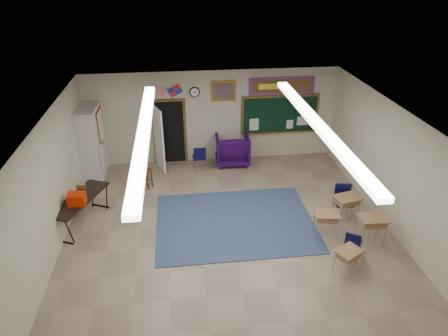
{
  "coord_description": "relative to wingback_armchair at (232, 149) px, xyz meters",
  "views": [
    {
      "loc": [
        -1.09,
        -7.51,
        6.05
      ],
      "look_at": [
        0.0,
        1.5,
        1.23
      ],
      "focal_mm": 32.0,
      "sensor_mm": 36.0,
      "label": 1
    }
  ],
  "objects": [
    {
      "name": "wall_flags",
      "position": [
        -2.0,
        0.29,
        1.98
      ],
      "size": [
        1.16,
        0.06,
        0.7
      ],
      "primitive_type": null,
      "color": "red",
      "rests_on": "back_wall"
    },
    {
      "name": "wooden_stool",
      "position": [
        -2.69,
        -1.32,
        -0.2
      ],
      "size": [
        0.33,
        0.33,
        0.58
      ],
      "color": "#4C2716",
      "rests_on": "floor"
    },
    {
      "name": "student_desk_front_left",
      "position": [
        1.68,
        -4.22,
        -0.11
      ],
      "size": [
        0.65,
        0.53,
        0.7
      ],
      "rotation": [
        0.0,
        0.0,
        -0.17
      ],
      "color": "olive",
      "rests_on": "floor"
    },
    {
      "name": "chalkboard",
      "position": [
        1.6,
        0.31,
        0.97
      ],
      "size": [
        2.55,
        0.14,
        1.3
      ],
      "color": "brown",
      "rests_on": "back_wall"
    },
    {
      "name": "student_chair_desk_b",
      "position": [
        2.39,
        -3.49,
        -0.04
      ],
      "size": [
        0.52,
        0.52,
        0.91
      ],
      "primitive_type": null,
      "rotation": [
        0.0,
        0.0,
        -0.14
      ],
      "color": "#080832",
      "rests_on": "floor"
    },
    {
      "name": "bulletin_board",
      "position": [
        1.6,
        0.32,
        1.95
      ],
      "size": [
        2.1,
        0.05,
        0.55
      ],
      "color": "red",
      "rests_on": "back_wall"
    },
    {
      "name": "student_chair_desk_a",
      "position": [
        2.03,
        -4.99,
        -0.13
      ],
      "size": [
        0.51,
        0.51,
        0.74
      ],
      "primitive_type": null,
      "rotation": [
        0.0,
        0.0,
        2.56
      ],
      "color": "#080832",
      "rests_on": "floor"
    },
    {
      "name": "folding_table",
      "position": [
        -4.25,
        -2.94,
        -0.08
      ],
      "size": [
        1.29,
        1.92,
        1.04
      ],
      "rotation": [
        0.0,
        0.0,
        -0.41
      ],
      "color": "black",
      "rests_on": "floor"
    },
    {
      "name": "student_desk_back_left",
      "position": [
        1.69,
        -5.51,
        -0.14
      ],
      "size": [
        0.66,
        0.61,
        0.64
      ],
      "rotation": [
        0.0,
        0.0,
        0.5
      ],
      "color": "olive",
      "rests_on": "floor"
    },
    {
      "name": "area_rug",
      "position": [
        -0.4,
        -3.35,
        -0.49
      ],
      "size": [
        4.0,
        3.0,
        0.02
      ],
      "primitive_type": "cube",
      "color": "#354364",
      "rests_on": "floor"
    },
    {
      "name": "wingback_armchair",
      "position": [
        0.0,
        0.0,
        0.0
      ],
      "size": [
        1.1,
        1.13,
        1.0
      ],
      "primitive_type": "imported",
      "rotation": [
        0.0,
        0.0,
        3.11
      ],
      "color": "#22053A",
      "rests_on": "floor"
    },
    {
      "name": "storage_cabinet",
      "position": [
        -4.31,
        -0.3,
        0.6
      ],
      "size": [
        0.59,
        1.25,
        2.2
      ],
      "color": "beige",
      "rests_on": "floor"
    },
    {
      "name": "fluorescent_strips",
      "position": [
        -0.6,
        -4.15,
        2.44
      ],
      "size": [
        3.86,
        6.0,
        0.1
      ],
      "primitive_type": null,
      "color": "white",
      "rests_on": "ceiling"
    },
    {
      "name": "floor",
      "position": [
        -0.6,
        -4.15,
        -0.5
      ],
      "size": [
        9.0,
        9.0,
        0.0
      ],
      "primitive_type": "plane",
      "color": "gray",
      "rests_on": "ground"
    },
    {
      "name": "wall_clock",
      "position": [
        -1.15,
        0.32,
        1.85
      ],
      "size": [
        0.32,
        0.05,
        0.32
      ],
      "color": "black",
      "rests_on": "back_wall"
    },
    {
      "name": "framed_art_print",
      "position": [
        -0.25,
        0.32,
        1.85
      ],
      "size": [
        0.75,
        0.05,
        0.65
      ],
      "color": "olive",
      "rests_on": "back_wall"
    },
    {
      "name": "back_wall",
      "position": [
        -0.6,
        0.35,
        1.0
      ],
      "size": [
        8.0,
        0.04,
        3.0
      ],
      "primitive_type": "cube",
      "color": "#ADA28C",
      "rests_on": "floor"
    },
    {
      "name": "left_wall",
      "position": [
        -4.6,
        -4.15,
        1.0
      ],
      "size": [
        0.04,
        9.0,
        3.0
      ],
      "primitive_type": "cube",
      "color": "#ADA28C",
      "rests_on": "floor"
    },
    {
      "name": "student_desk_back_right",
      "position": [
        2.63,
        -4.59,
        -0.07
      ],
      "size": [
        0.65,
        0.49,
        0.76
      ],
      "rotation": [
        0.0,
        0.0,
        -0.03
      ],
      "color": "olive",
      "rests_on": "floor"
    },
    {
      "name": "right_wall",
      "position": [
        3.4,
        -4.15,
        1.0
      ],
      "size": [
        0.04,
        9.0,
        3.0
      ],
      "primitive_type": "cube",
      "color": "#ADA28C",
      "rests_on": "floor"
    },
    {
      "name": "student_chair_reading",
      "position": [
        -1.11,
        -0.38,
        -0.07
      ],
      "size": [
        0.45,
        0.45,
        0.85
      ],
      "primitive_type": null,
      "rotation": [
        0.0,
        0.0,
        3.2
      ],
      "color": "#080832",
      "rests_on": "floor"
    },
    {
      "name": "student_desk_front_right",
      "position": [
        2.4,
        -3.64,
        -0.09
      ],
      "size": [
        0.71,
        0.59,
        0.74
      ],
      "rotation": [
        0.0,
        0.0,
        0.23
      ],
      "color": "olive",
      "rests_on": "floor"
    },
    {
      "name": "doorway",
      "position": [
        -2.1,
        0.2,
        0.56
      ],
      "size": [
        1.1,
        0.89,
        2.16
      ],
      "color": "black",
      "rests_on": "back_wall"
    },
    {
      "name": "ceiling",
      "position": [
        -0.6,
        -4.15,
        2.5
      ],
      "size": [
        8.0,
        9.0,
        0.04
      ],
      "primitive_type": "cube",
      "color": "silver",
      "rests_on": "back_wall"
    }
  ]
}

